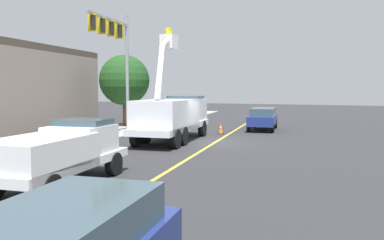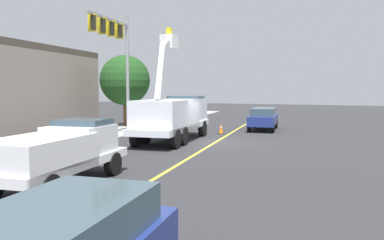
{
  "view_description": "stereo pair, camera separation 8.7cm",
  "coord_description": "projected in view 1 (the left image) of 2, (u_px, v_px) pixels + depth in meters",
  "views": [
    {
      "loc": [
        -21.27,
        -7.7,
        3.12
      ],
      "look_at": [
        -1.48,
        0.87,
        1.4
      ],
      "focal_mm": 36.03,
      "sensor_mm": 36.0,
      "label": 1
    },
    {
      "loc": [
        -21.23,
        -7.78,
        3.12
      ],
      "look_at": [
        -1.48,
        0.87,
        1.4
      ],
      "focal_mm": 36.03,
      "sensor_mm": 36.0,
      "label": 2
    }
  ],
  "objects": [
    {
      "name": "traffic_signal_mast",
      "position": [
        116.0,
        46.0,
        25.26
      ],
      "size": [
        5.22,
        1.02,
        8.26
      ],
      "color": "gray",
      "rests_on": "ground"
    },
    {
      "name": "utility_bucket_truck",
      "position": [
        173.0,
        114.0,
        23.28
      ],
      "size": [
        8.46,
        3.55,
        7.07
      ],
      "color": "white",
      "rests_on": "ground"
    },
    {
      "name": "sidewalk_far_side",
      "position": [
        95.0,
        137.0,
        24.94
      ],
      "size": [
        59.96,
        11.38,
        0.12
      ],
      "primitive_type": "cube",
      "rotation": [
        0.0,
        0.0,
        0.13
      ],
      "color": "#9E9E99",
      "rests_on": "ground"
    },
    {
      "name": "lane_centre_stripe",
      "position": [
        215.0,
        142.0,
        22.75
      ],
      "size": [
        49.6,
        6.67,
        0.01
      ],
      "primitive_type": "cube",
      "rotation": [
        0.0,
        0.0,
        0.13
      ],
      "color": "yellow",
      "rests_on": "ground"
    },
    {
      "name": "street_tree_right",
      "position": [
        124.0,
        80.0,
        31.56
      ],
      "size": [
        4.11,
        4.11,
        5.93
      ],
      "color": "brown",
      "rests_on": "ground"
    },
    {
      "name": "passing_minivan",
      "position": [
        263.0,
        117.0,
        29.54
      ],
      "size": [
        5.01,
        2.51,
        1.69
      ],
      "color": "navy",
      "rests_on": "ground"
    },
    {
      "name": "service_pickup_truck",
      "position": [
        59.0,
        152.0,
        12.36
      ],
      "size": [
        5.83,
        2.81,
        2.06
      ],
      "color": "white",
      "rests_on": "ground"
    },
    {
      "name": "traffic_cone_leading",
      "position": [
        79.0,
        201.0,
        9.61
      ],
      "size": [
        0.4,
        0.4,
        0.71
      ],
      "color": "black",
      "rests_on": "ground"
    },
    {
      "name": "traffic_cone_mid_front",
      "position": [
        221.0,
        129.0,
        26.97
      ],
      "size": [
        0.4,
        0.4,
        0.75
      ],
      "color": "black",
      "rests_on": "ground"
    },
    {
      "name": "ground",
      "position": [
        215.0,
        142.0,
        22.75
      ],
      "size": [
        120.0,
        120.0,
        0.0
      ],
      "primitive_type": "plane",
      "color": "#2D2D30"
    }
  ]
}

